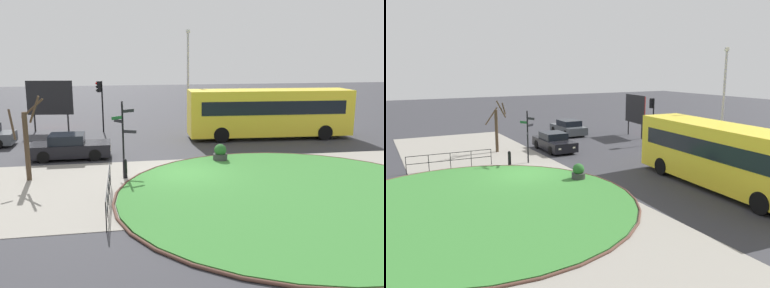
# 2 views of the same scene
# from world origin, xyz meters

# --- Properties ---
(ground) EXTENTS (120.00, 120.00, 0.00)m
(ground) POSITION_xyz_m (0.00, 0.00, 0.00)
(ground) COLOR #333338
(sidewalk_paving) EXTENTS (32.00, 8.94, 0.02)m
(sidewalk_paving) POSITION_xyz_m (0.00, -1.53, 0.01)
(sidewalk_paving) COLOR gray
(sidewalk_paving) RESTS_ON ground
(grass_island) EXTENTS (14.13, 14.13, 0.10)m
(grass_island) POSITION_xyz_m (3.87, -3.69, 0.05)
(grass_island) COLOR #387A33
(grass_island) RESTS_ON ground
(grass_kerb_ring) EXTENTS (14.44, 14.44, 0.11)m
(grass_kerb_ring) POSITION_xyz_m (3.87, -3.69, 0.06)
(grass_kerb_ring) COLOR brown
(grass_kerb_ring) RESTS_ON ground
(signpost_directional) EXTENTS (1.14, 0.87, 3.41)m
(signpost_directional) POSITION_xyz_m (-2.74, 1.21, 1.95)
(signpost_directional) COLOR black
(signpost_directional) RESTS_ON ground
(bollard_foreground) EXTENTS (0.20, 0.20, 0.92)m
(bollard_foreground) POSITION_xyz_m (-2.74, -0.06, 0.47)
(bollard_foreground) COLOR black
(bollard_foreground) RESTS_ON ground
(railing_grass_edge) EXTENTS (0.13, 5.03, 1.03)m
(railing_grass_edge) POSITION_xyz_m (-3.44, -3.55, 0.67)
(railing_grass_edge) COLOR black
(railing_grass_edge) RESTS_ON ground
(bus_yellow) EXTENTS (10.97, 3.14, 3.26)m
(bus_yellow) POSITION_xyz_m (7.09, 7.91, 1.75)
(bus_yellow) COLOR yellow
(bus_yellow) RESTS_ON ground
(car_near_lane) EXTENTS (4.26, 1.90, 1.35)m
(car_near_lane) POSITION_xyz_m (-5.57, 4.33, 0.62)
(car_near_lane) COLOR black
(car_near_lane) RESTS_ON ground
(traffic_light_near) EXTENTS (0.49, 0.31, 3.68)m
(traffic_light_near) POSITION_xyz_m (-4.10, 12.22, 2.70)
(traffic_light_near) COLOR black
(traffic_light_near) RESTS_ON ground
(lamppost_tall) EXTENTS (0.32, 0.32, 7.33)m
(lamppost_tall) POSITION_xyz_m (2.42, 12.86, 3.96)
(lamppost_tall) COLOR #B7B7BC
(lamppost_tall) RESTS_ON ground
(billboard_left) EXTENTS (3.29, 0.52, 3.70)m
(billboard_left) POSITION_xyz_m (-7.70, 13.20, 2.40)
(billboard_left) COLOR black
(billboard_left) RESTS_ON ground
(planter_near_signpost) EXTENTS (0.75, 0.75, 0.94)m
(planter_near_signpost) POSITION_xyz_m (2.29, 2.20, 0.43)
(planter_near_signpost) COLOR #383838
(planter_near_signpost) RESTS_ON ground
(street_tree_bare) EXTENTS (1.58, 1.58, 3.82)m
(street_tree_bare) POSITION_xyz_m (-6.99, 0.46, 1.88)
(street_tree_bare) COLOR #423323
(street_tree_bare) RESTS_ON ground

